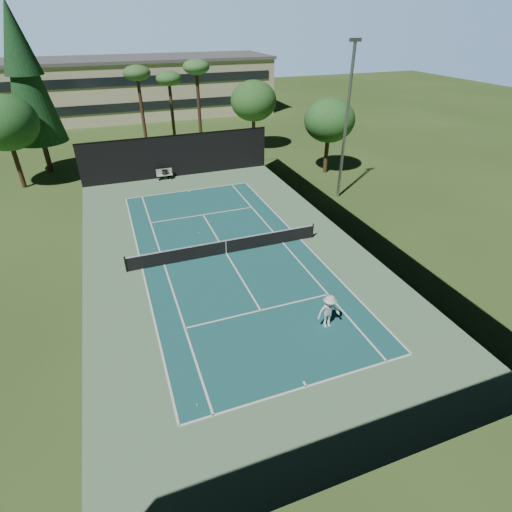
{
  "coord_description": "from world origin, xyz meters",
  "views": [
    {
      "loc": [
        -6.1,
        -22.09,
        13.62
      ],
      "look_at": [
        1.0,
        -3.0,
        1.3
      ],
      "focal_mm": 28.0,
      "sensor_mm": 36.0,
      "label": 1
    }
  ],
  "objects_px": {
    "player": "(329,311)",
    "trash_bin": "(165,174)",
    "tennis_ball_b": "(199,233)",
    "tennis_ball_d": "(154,249)",
    "tennis_net": "(226,246)",
    "park_bench": "(164,174)",
    "tennis_ball_c": "(210,221)",
    "tennis_ball_a": "(197,404)"
  },
  "relations": [
    {
      "from": "player",
      "to": "trash_bin",
      "type": "height_order",
      "value": "player"
    },
    {
      "from": "tennis_ball_b",
      "to": "trash_bin",
      "type": "height_order",
      "value": "trash_bin"
    },
    {
      "from": "tennis_ball_b",
      "to": "tennis_ball_d",
      "type": "height_order",
      "value": "tennis_ball_b"
    },
    {
      "from": "tennis_net",
      "to": "player",
      "type": "bearing_deg",
      "value": -72.51
    },
    {
      "from": "tennis_ball_b",
      "to": "park_bench",
      "type": "xyz_separation_m",
      "value": [
        -0.47,
        12.06,
        0.51
      ]
    },
    {
      "from": "tennis_ball_b",
      "to": "park_bench",
      "type": "relative_size",
      "value": 0.05
    },
    {
      "from": "player",
      "to": "park_bench",
      "type": "relative_size",
      "value": 1.26
    },
    {
      "from": "tennis_net",
      "to": "tennis_ball_c",
      "type": "xyz_separation_m",
      "value": [
        0.24,
        5.05,
        -0.52
      ]
    },
    {
      "from": "player",
      "to": "tennis_ball_a",
      "type": "relative_size",
      "value": 25.45
    },
    {
      "from": "player",
      "to": "tennis_ball_b",
      "type": "distance_m",
      "value": 12.85
    },
    {
      "from": "tennis_net",
      "to": "trash_bin",
      "type": "relative_size",
      "value": 13.65
    },
    {
      "from": "tennis_ball_a",
      "to": "tennis_ball_b",
      "type": "height_order",
      "value": "same"
    },
    {
      "from": "tennis_net",
      "to": "tennis_ball_b",
      "type": "bearing_deg",
      "value": 106.33
    },
    {
      "from": "player",
      "to": "trash_bin",
      "type": "relative_size",
      "value": 2.0
    },
    {
      "from": "player",
      "to": "trash_bin",
      "type": "bearing_deg",
      "value": 102.67
    },
    {
      "from": "tennis_ball_d",
      "to": "tennis_net",
      "type": "bearing_deg",
      "value": -27.43
    },
    {
      "from": "tennis_net",
      "to": "tennis_ball_c",
      "type": "distance_m",
      "value": 5.09
    },
    {
      "from": "tennis_net",
      "to": "tennis_ball_d",
      "type": "distance_m",
      "value": 5.02
    },
    {
      "from": "tennis_net",
      "to": "tennis_ball_a",
      "type": "distance_m",
      "value": 12.09
    },
    {
      "from": "tennis_ball_c",
      "to": "trash_bin",
      "type": "bearing_deg",
      "value": 99.14
    },
    {
      "from": "player",
      "to": "trash_bin",
      "type": "xyz_separation_m",
      "value": [
        -4.21,
        24.36,
        -0.47
      ]
    },
    {
      "from": "tennis_ball_a",
      "to": "tennis_ball_c",
      "type": "bearing_deg",
      "value": 73.38
    },
    {
      "from": "tennis_ball_c",
      "to": "park_bench",
      "type": "distance_m",
      "value": 10.67
    },
    {
      "from": "tennis_ball_c",
      "to": "trash_bin",
      "type": "relative_size",
      "value": 0.07
    },
    {
      "from": "tennis_ball_c",
      "to": "park_bench",
      "type": "bearing_deg",
      "value": 99.42
    },
    {
      "from": "tennis_ball_b",
      "to": "trash_bin",
      "type": "bearing_deg",
      "value": 92.02
    },
    {
      "from": "tennis_ball_d",
      "to": "trash_bin",
      "type": "height_order",
      "value": "trash_bin"
    },
    {
      "from": "park_bench",
      "to": "player",
      "type": "bearing_deg",
      "value": -80.08
    },
    {
      "from": "tennis_net",
      "to": "player",
      "type": "relative_size",
      "value": 6.83
    },
    {
      "from": "tennis_ball_c",
      "to": "trash_bin",
      "type": "xyz_separation_m",
      "value": [
        -1.7,
        10.57,
        0.44
      ]
    },
    {
      "from": "trash_bin",
      "to": "player",
      "type": "bearing_deg",
      "value": -80.2
    },
    {
      "from": "player",
      "to": "tennis_ball_a",
      "type": "xyz_separation_m",
      "value": [
        -7.35,
        -2.43,
        -0.91
      ]
    },
    {
      "from": "player",
      "to": "tennis_ball_a",
      "type": "bearing_deg",
      "value": -158.82
    },
    {
      "from": "tennis_ball_d",
      "to": "player",
      "type": "bearing_deg",
      "value": -56.95
    },
    {
      "from": "tennis_ball_d",
      "to": "park_bench",
      "type": "xyz_separation_m",
      "value": [
        2.93,
        13.27,
        0.51
      ]
    },
    {
      "from": "tennis_ball_c",
      "to": "tennis_ball_b",
      "type": "bearing_deg",
      "value": -129.42
    },
    {
      "from": "tennis_ball_b",
      "to": "tennis_ball_c",
      "type": "bearing_deg",
      "value": 50.58
    },
    {
      "from": "tennis_ball_a",
      "to": "park_bench",
      "type": "xyz_separation_m",
      "value": [
        3.1,
        26.74,
        0.51
      ]
    },
    {
      "from": "tennis_ball_a",
      "to": "trash_bin",
      "type": "bearing_deg",
      "value": 83.31
    },
    {
      "from": "tennis_net",
      "to": "tennis_ball_c",
      "type": "relative_size",
      "value": 192.39
    },
    {
      "from": "tennis_ball_b",
      "to": "tennis_ball_c",
      "type": "height_order",
      "value": "tennis_ball_b"
    },
    {
      "from": "player",
      "to": "tennis_ball_c",
      "type": "xyz_separation_m",
      "value": [
        -2.51,
        13.79,
        -0.91
      ]
    }
  ]
}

